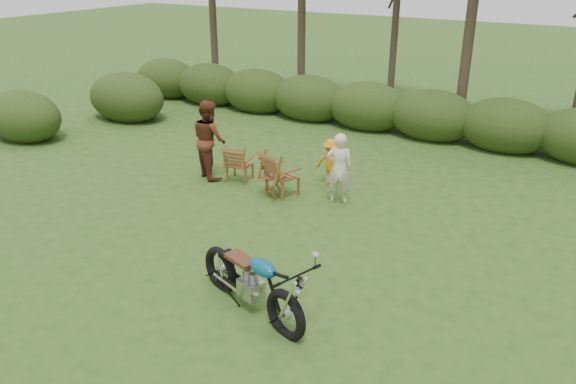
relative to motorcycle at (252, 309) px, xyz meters
The scene contains 9 objects.
ground 0.76m from the motorcycle, 113.95° to the left, with size 80.00×80.00×0.00m, color #264717.
motorcycle is the anchor object (origin of this frame).
lawn_chair_right 4.37m from the motorcycle, 115.08° to the left, with size 0.69×0.69×1.01m, color brown, non-canonical shape.
lawn_chair_left 5.23m from the motorcycle, 127.00° to the left, with size 0.60×0.60×0.87m, color brown, non-canonical shape.
side_table 4.24m from the motorcycle, 117.58° to the left, with size 0.46×0.39×0.48m, color #5C3217, non-canonical shape.
cup 4.24m from the motorcycle, 117.63° to the left, with size 0.12×0.12×0.10m, color beige.
adult_a 4.24m from the motorcycle, 98.22° to the left, with size 0.56×0.37×1.54m, color beige.
adult_b 5.58m from the motorcycle, 133.99° to the left, with size 0.90×0.70×1.84m, color #5B2A1A.
child 5.14m from the motorcycle, 103.40° to the left, with size 0.71×0.41×1.09m, color orange.
Camera 1 is at (4.38, -6.48, 4.93)m, focal length 35.00 mm.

